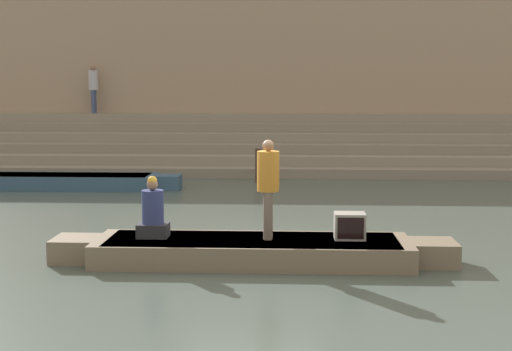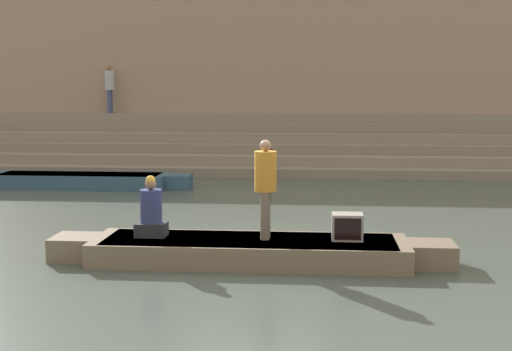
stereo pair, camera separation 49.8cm
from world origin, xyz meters
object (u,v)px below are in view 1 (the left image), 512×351
Objects in this scene: person_rowing at (153,213)px; tv_set at (350,226)px; person_on_steps at (93,85)px; rowboat_main at (252,250)px; mooring_post at (258,166)px; person_standing at (268,182)px; moored_boat_shore at (68,181)px.

tv_set is at bearing -3.59° from person_rowing.
person_on_steps is (-8.24, 14.58, 2.30)m from tv_set.
person_rowing is at bearing -73.46° from person_on_steps.
mooring_post reaches higher than rowboat_main.
person_standing is at bearing -67.05° from person_on_steps.
person_rowing reaches higher than moored_boat_shore.
person_rowing is 9.74m from mooring_post.
person_rowing is 0.57× the size of person_on_steps.
rowboat_main is 4.06× the size of person_standing.
rowboat_main is 6.44× the size of mooring_post.
person_standing reaches higher than tv_set.
person_on_steps is (-1.00, 6.48, 2.69)m from moored_boat_shore.
person_on_steps is at bearing 119.47° from tv_set.
mooring_post is at bearing 92.16° from rowboat_main.
tv_set is 16.91m from person_on_steps.
rowboat_main is 9.97m from moored_boat_shore.
mooring_post is at bearing 10.92° from moored_boat_shore.
person_on_steps reaches higher than person_rowing.
person_standing is 1.59× the size of person_rowing.
rowboat_main is 16.35m from person_on_steps.
person_on_steps reaches higher than moored_boat_shore.
person_on_steps is at bearing 105.08° from person_rowing.
rowboat_main is at bearing -68.01° from person_on_steps.
person_rowing reaches higher than rowboat_main.
person_on_steps is (-5.00, 14.60, 2.12)m from person_rowing.
person_on_steps reaches higher than mooring_post.
tv_set is at bearing 4.05° from rowboat_main.
moored_boat_shore is (-4.00, 8.12, -0.57)m from person_rowing.
tv_set is 0.28× the size of person_on_steps.
moored_boat_shore is 5.53m from mooring_post.
rowboat_main is 6.45× the size of person_rowing.
moored_boat_shore is 7.08m from person_on_steps.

